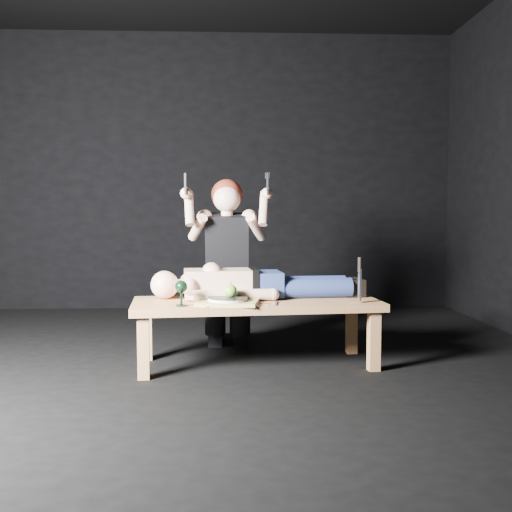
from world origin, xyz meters
The scene contains 13 objects.
ground centered at (0.00, 0.00, 0.00)m, with size 5.00×5.00×0.00m, color black.
back_wall centered at (0.00, 2.50, 1.50)m, with size 5.00×5.00×0.00m, color black.
table centered at (0.25, -0.06, 0.23)m, with size 1.67×0.63×0.45m, color #AE8054.
lying_man centered at (0.28, 0.08, 0.57)m, with size 1.57×0.48×0.25m, color #D4A98C, non-canonical shape.
kneeling_woman centered at (0.05, 0.50, 0.67)m, with size 0.71×0.80×1.34m, color black, non-canonical shape.
serving_tray centered at (0.05, -0.23, 0.46)m, with size 0.39×0.28×0.02m, color tan.
plate centered at (0.05, -0.23, 0.48)m, with size 0.26×0.26×0.02m, color white.
apple centered at (0.07, -0.22, 0.54)m, with size 0.08×0.08×0.08m, color #59A428.
goblet centered at (-0.24, -0.31, 0.53)m, with size 0.08×0.08×0.17m, color black, non-canonical shape.
fork_flat centered at (-0.09, -0.28, 0.45)m, with size 0.02×0.18×0.01m, color #B2B2B7.
knife_flat centered at (0.37, -0.23, 0.45)m, with size 0.02×0.18×0.01m, color #B2B2B7.
spoon_flat centered at (0.27, -0.19, 0.45)m, with size 0.02×0.18×0.01m, color #B2B2B7.
carving_knife centered at (0.93, -0.21, 0.60)m, with size 0.04×0.04×0.30m, color #B2B2B7, non-canonical shape.
Camera 1 is at (0.07, -4.13, 1.04)m, focal length 42.07 mm.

